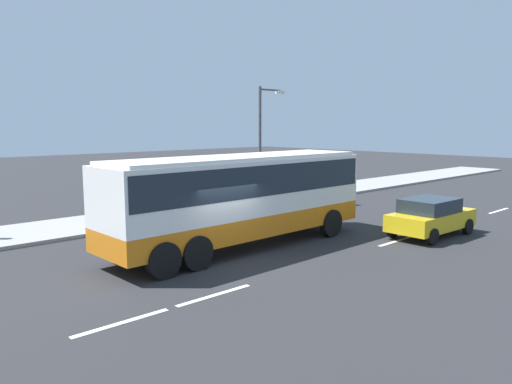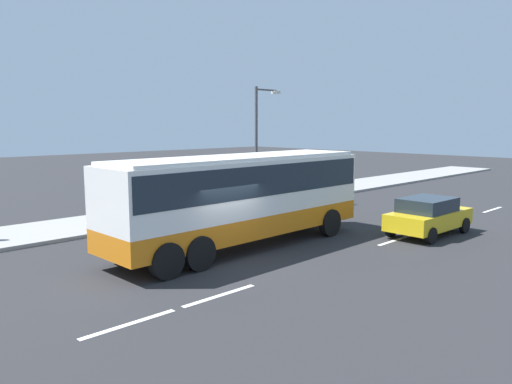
{
  "view_description": "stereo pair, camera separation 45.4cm",
  "coord_description": "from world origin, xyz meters",
  "px_view_note": "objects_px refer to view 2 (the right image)",
  "views": [
    {
      "loc": [
        -9.94,
        -12.39,
        4.48
      ],
      "look_at": [
        2.43,
        0.96,
        1.97
      ],
      "focal_mm": 34.48,
      "sensor_mm": 36.0,
      "label": 1
    },
    {
      "loc": [
        -10.27,
        -12.08,
        4.48
      ],
      "look_at": [
        2.43,
        0.96,
        1.97
      ],
      "focal_mm": 34.48,
      "sensor_mm": 36.0,
      "label": 2
    }
  ],
  "objects_px": {
    "coach_bus": "(242,191)",
    "street_lamp": "(259,137)",
    "car_yellow_taxi": "(428,215)",
    "pedestrian_at_crossing": "(168,197)"
  },
  "relations": [
    {
      "from": "car_yellow_taxi",
      "to": "street_lamp",
      "type": "bearing_deg",
      "value": 93.56
    },
    {
      "from": "car_yellow_taxi",
      "to": "pedestrian_at_crossing",
      "type": "bearing_deg",
      "value": 120.51
    },
    {
      "from": "coach_bus",
      "to": "street_lamp",
      "type": "bearing_deg",
      "value": 40.38
    },
    {
      "from": "coach_bus",
      "to": "car_yellow_taxi",
      "type": "relative_size",
      "value": 2.58
    },
    {
      "from": "coach_bus",
      "to": "street_lamp",
      "type": "relative_size",
      "value": 1.71
    },
    {
      "from": "pedestrian_at_crossing",
      "to": "street_lamp",
      "type": "bearing_deg",
      "value": 144.7
    },
    {
      "from": "coach_bus",
      "to": "street_lamp",
      "type": "height_order",
      "value": "street_lamp"
    },
    {
      "from": "car_yellow_taxi",
      "to": "street_lamp",
      "type": "distance_m",
      "value": 9.94
    },
    {
      "from": "coach_bus",
      "to": "car_yellow_taxi",
      "type": "height_order",
      "value": "coach_bus"
    },
    {
      "from": "coach_bus",
      "to": "pedestrian_at_crossing",
      "type": "height_order",
      "value": "coach_bus"
    }
  ]
}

